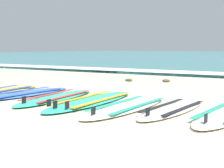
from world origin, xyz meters
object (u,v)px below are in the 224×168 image
at_px(surfboard_1, 26,94).
at_px(surfboard_4, 128,106).
at_px(surfboard_3, 92,101).
at_px(surfboard_2, 57,97).
at_px(surfboard_5, 173,109).

bearing_deg(surfboard_1, surfboard_4, -5.19).
bearing_deg(surfboard_3, surfboard_4, -12.95).
bearing_deg(surfboard_4, surfboard_1, 174.81).
xyz_separation_m(surfboard_2, surfboard_4, (1.58, -0.16, -0.00)).
xyz_separation_m(surfboard_3, surfboard_5, (1.49, -0.03, -0.00)).
relative_size(surfboard_3, surfboard_4, 1.08).
distance_m(surfboard_3, surfboard_4, 0.82).
relative_size(surfboard_1, surfboard_5, 1.15).
xyz_separation_m(surfboard_1, surfboard_2, (0.85, -0.06, 0.00)).
distance_m(surfboard_2, surfboard_3, 0.79).
bearing_deg(surfboard_3, surfboard_1, 178.66).
xyz_separation_m(surfboard_1, surfboard_4, (2.44, -0.22, -0.00)).
distance_m(surfboard_1, surfboard_5, 3.13).
xyz_separation_m(surfboard_2, surfboard_5, (2.28, -0.01, 0.00)).
distance_m(surfboard_1, surfboard_4, 2.45).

